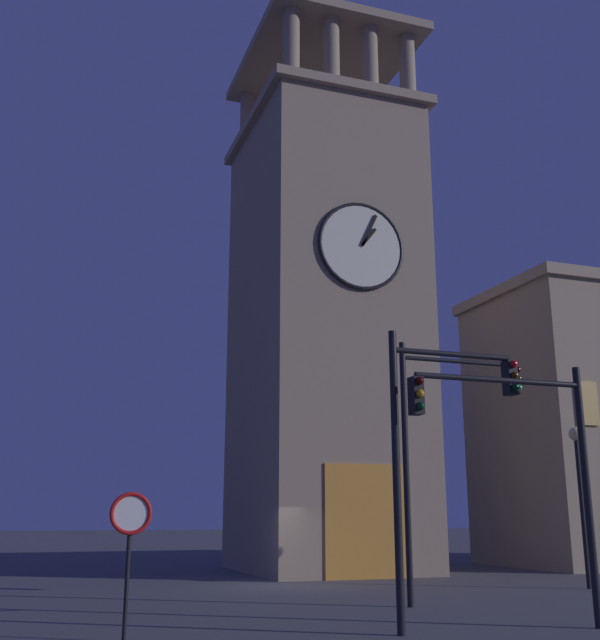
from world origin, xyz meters
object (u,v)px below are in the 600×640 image
traffic_signal_mid (435,430)px  traffic_signal_far (527,445)px  no_horn_sign (130,524)px  street_lamp (579,474)px  traffic_signal_near (441,429)px  clocktower (324,324)px

traffic_signal_mid → traffic_signal_far: bearing=166.3°
traffic_signal_far → no_horn_sign: size_ratio=2.03×
no_horn_sign → street_lamp: bearing=-159.0°
traffic_signal_near → street_lamp: traffic_signal_near is taller
traffic_signal_far → no_horn_sign: 8.04m
traffic_signal_near → street_lamp: (-6.32, -2.52, -0.93)m
traffic_signal_mid → traffic_signal_far: 1.94m
clocktower → traffic_signal_far: 18.00m
traffic_signal_far → traffic_signal_mid: bearing=-13.7°
clocktower → traffic_signal_far: (1.95, 16.61, -6.66)m
traffic_signal_near → street_lamp: bearing=-158.3°
street_lamp → no_horn_sign: (14.66, 5.62, -1.43)m
clocktower → traffic_signal_near: size_ratio=3.99×
clocktower → traffic_signal_mid: clocktower is taller
traffic_signal_near → no_horn_sign: size_ratio=2.55×
traffic_signal_far → street_lamp: (-6.90, -7.02, -0.12)m
traffic_signal_near → clocktower: bearing=-96.4°
clocktower → traffic_signal_near: bearing=83.6°
traffic_signal_far → traffic_signal_near: bearing=-97.4°
traffic_signal_near → traffic_signal_mid: 4.76m
traffic_signal_near → street_lamp: size_ratio=1.35×
traffic_signal_near → no_horn_sign: traffic_signal_near is taller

